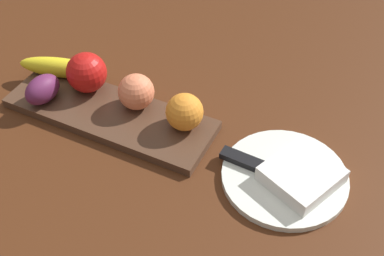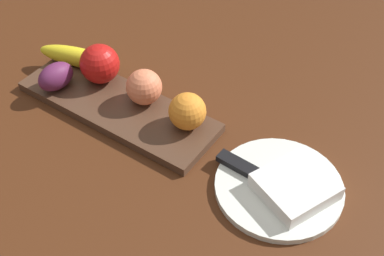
# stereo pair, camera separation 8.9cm
# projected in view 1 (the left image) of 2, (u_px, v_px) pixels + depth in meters

# --- Properties ---
(ground_plane) EXTENTS (2.40, 2.40, 0.00)m
(ground_plane) POSITION_uv_depth(u_px,v_px,m) (83.00, 120.00, 0.98)
(ground_plane) COLOR #4A2410
(fruit_tray) EXTENTS (0.42, 0.14, 0.02)m
(fruit_tray) POSITION_uv_depth(u_px,v_px,m) (110.00, 114.00, 0.98)
(fruit_tray) COLOR #4F3424
(fruit_tray) RESTS_ON ground_plane
(apple) EXTENTS (0.08, 0.08, 0.08)m
(apple) POSITION_uv_depth(u_px,v_px,m) (87.00, 72.00, 0.99)
(apple) COLOR red
(apple) RESTS_ON fruit_tray
(banana) EXTENTS (0.18, 0.09, 0.04)m
(banana) POSITION_uv_depth(u_px,v_px,m) (61.00, 68.00, 1.03)
(banana) COLOR yellow
(banana) RESTS_ON fruit_tray
(orange_near_apple) EXTENTS (0.07, 0.07, 0.07)m
(orange_near_apple) POSITION_uv_depth(u_px,v_px,m) (184.00, 112.00, 0.91)
(orange_near_apple) COLOR orange
(orange_near_apple) RESTS_ON fruit_tray
(peach) EXTENTS (0.07, 0.07, 0.07)m
(peach) POSITION_uv_depth(u_px,v_px,m) (136.00, 92.00, 0.95)
(peach) COLOR #EA7D55
(peach) RESTS_ON fruit_tray
(grape_bunch) EXTENTS (0.06, 0.08, 0.05)m
(grape_bunch) POSITION_uv_depth(u_px,v_px,m) (43.00, 89.00, 0.97)
(grape_bunch) COLOR #60234E
(grape_bunch) RESTS_ON fruit_tray
(dinner_plate) EXTENTS (0.22, 0.22, 0.01)m
(dinner_plate) POSITION_uv_depth(u_px,v_px,m) (285.00, 177.00, 0.87)
(dinner_plate) COLOR white
(dinner_plate) RESTS_ON ground_plane
(folded_napkin) EXTENTS (0.14, 0.15, 0.03)m
(folded_napkin) POSITION_uv_depth(u_px,v_px,m) (302.00, 175.00, 0.84)
(folded_napkin) COLOR white
(folded_napkin) RESTS_ON dinner_plate
(knife) EXTENTS (0.18, 0.03, 0.01)m
(knife) POSITION_uv_depth(u_px,v_px,m) (253.00, 164.00, 0.87)
(knife) COLOR silver
(knife) RESTS_ON dinner_plate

